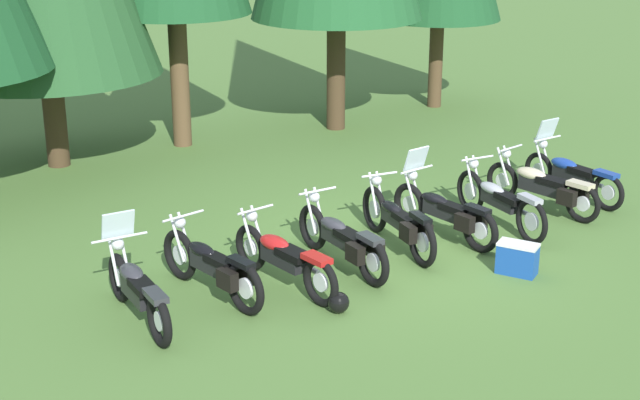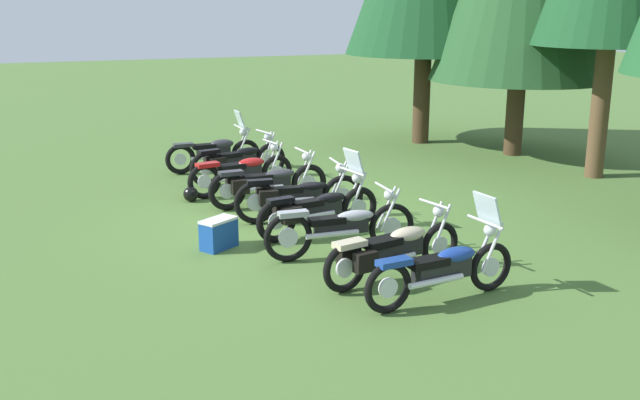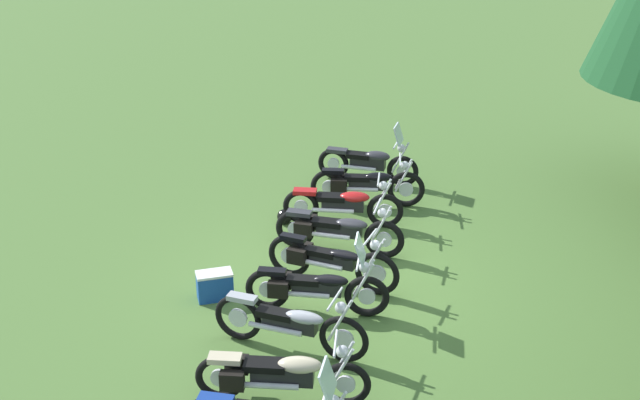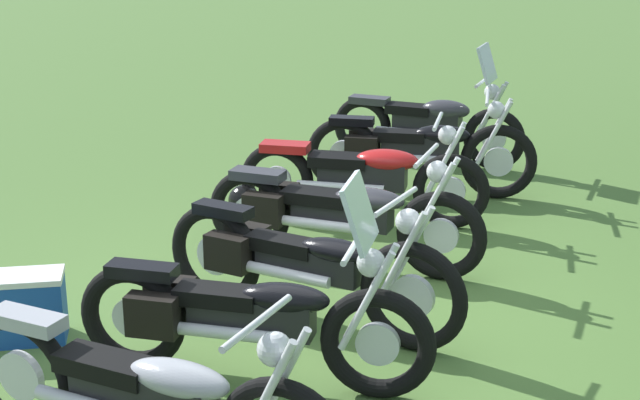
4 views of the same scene
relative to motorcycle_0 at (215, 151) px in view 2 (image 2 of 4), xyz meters
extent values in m
plane|color=#4C7033|center=(4.29, 0.35, -0.46)|extent=(80.00, 80.00, 0.00)
torus|color=black|center=(-0.01, 0.72, -0.12)|extent=(0.12, 0.68, 0.68)
cylinder|color=silver|center=(-0.01, 0.72, -0.12)|extent=(0.05, 0.26, 0.26)
torus|color=black|center=(0.01, -0.79, -0.12)|extent=(0.12, 0.68, 0.68)
cylinder|color=silver|center=(0.01, -0.79, -0.12)|extent=(0.05, 0.26, 0.26)
cube|color=black|center=(0.00, -0.03, 0.00)|extent=(0.23, 0.75, 0.27)
ellipsoid|color=#2D2D33|center=(-0.01, 0.17, 0.16)|extent=(0.28, 0.54, 0.21)
cube|color=black|center=(0.00, -0.24, 0.13)|extent=(0.26, 0.50, 0.10)
cube|color=#2D2D33|center=(0.01, -0.71, 0.19)|extent=(0.20, 0.44, 0.08)
cylinder|color=silver|center=(-0.09, 0.66, 0.17)|extent=(0.05, 0.34, 0.65)
cylinder|color=silver|center=(0.07, 0.66, 0.17)|extent=(0.05, 0.34, 0.65)
cylinder|color=silver|center=(-0.01, 0.58, 0.51)|extent=(0.77, 0.05, 0.04)
sphere|color=silver|center=(-0.01, 0.67, 0.39)|extent=(0.17, 0.17, 0.17)
cylinder|color=silver|center=(0.14, -0.20, -0.10)|extent=(0.09, 0.75, 0.08)
cube|color=silver|center=(-0.01, 0.60, 0.69)|extent=(0.44, 0.16, 0.39)
torus|color=black|center=(0.97, 0.99, -0.09)|extent=(0.27, 0.75, 0.75)
cylinder|color=silver|center=(0.97, 0.99, -0.09)|extent=(0.11, 0.29, 0.29)
torus|color=black|center=(1.31, -0.51, -0.09)|extent=(0.27, 0.75, 0.75)
cylinder|color=silver|center=(1.31, -0.51, -0.09)|extent=(0.11, 0.29, 0.29)
cube|color=black|center=(1.14, 0.24, 0.02)|extent=(0.35, 0.78, 0.24)
ellipsoid|color=black|center=(1.09, 0.45, 0.16)|extent=(0.34, 0.58, 0.18)
cube|color=black|center=(1.19, 0.04, 0.13)|extent=(0.32, 0.54, 0.10)
cube|color=black|center=(1.29, -0.43, 0.26)|extent=(0.26, 0.47, 0.08)
cylinder|color=silver|center=(0.92, 0.92, 0.21)|extent=(0.12, 0.34, 0.65)
cylinder|color=silver|center=(1.05, 0.95, 0.21)|extent=(0.12, 0.34, 0.65)
cylinder|color=silver|center=(1.00, 0.86, 0.55)|extent=(0.67, 0.18, 0.04)
sphere|color=silver|center=(0.98, 0.95, 0.43)|extent=(0.20, 0.20, 0.17)
cylinder|color=silver|center=(1.29, 0.10, -0.07)|extent=(0.25, 0.76, 0.08)
cube|color=black|center=(1.13, -0.34, 0.01)|extent=(0.21, 0.34, 0.26)
cube|color=black|center=(1.41, -0.28, 0.01)|extent=(0.21, 0.34, 0.26)
torus|color=black|center=(2.01, 0.80, -0.12)|extent=(0.23, 0.70, 0.69)
cylinder|color=silver|center=(2.01, 0.80, -0.12)|extent=(0.10, 0.27, 0.26)
torus|color=black|center=(2.30, -0.78, -0.12)|extent=(0.23, 0.70, 0.69)
cylinder|color=silver|center=(2.30, -0.78, -0.12)|extent=(0.10, 0.27, 0.26)
cube|color=black|center=(2.15, 0.01, -0.01)|extent=(0.38, 0.83, 0.24)
ellipsoid|color=#B21919|center=(2.11, 0.23, 0.14)|extent=(0.40, 0.61, 0.19)
cube|color=black|center=(2.19, -0.20, 0.11)|extent=(0.37, 0.57, 0.10)
cube|color=#B21919|center=(2.28, -0.70, 0.21)|extent=(0.30, 0.47, 0.08)
cylinder|color=silver|center=(1.93, 0.73, 0.18)|extent=(0.10, 0.34, 0.65)
cylinder|color=silver|center=(2.11, 0.76, 0.18)|extent=(0.10, 0.34, 0.65)
cylinder|color=silver|center=(2.03, 0.67, 0.52)|extent=(0.62, 0.15, 0.04)
sphere|color=silver|center=(2.02, 0.76, 0.40)|extent=(0.20, 0.20, 0.17)
cylinder|color=silver|center=(2.33, -0.13, -0.10)|extent=(0.22, 0.80, 0.08)
torus|color=black|center=(3.19, 1.06, -0.10)|extent=(0.15, 0.73, 0.72)
cylinder|color=silver|center=(3.19, 1.06, -0.10)|extent=(0.06, 0.27, 0.27)
torus|color=black|center=(3.27, -0.57, -0.10)|extent=(0.15, 0.73, 0.72)
cylinder|color=silver|center=(3.27, -0.57, -0.10)|extent=(0.06, 0.27, 0.27)
cube|color=black|center=(3.23, 0.24, 0.00)|extent=(0.25, 0.82, 0.22)
ellipsoid|color=#2D2D33|center=(3.22, 0.47, 0.13)|extent=(0.30, 0.59, 0.17)
cube|color=black|center=(3.24, 0.02, 0.10)|extent=(0.28, 0.55, 0.10)
cube|color=#2D2D33|center=(3.26, -0.49, 0.23)|extent=(0.22, 0.45, 0.08)
cylinder|color=silver|center=(3.11, 0.99, 0.20)|extent=(0.06, 0.34, 0.65)
cylinder|color=silver|center=(3.28, 1.00, 0.20)|extent=(0.06, 0.34, 0.65)
cylinder|color=silver|center=(3.20, 0.92, 0.53)|extent=(0.65, 0.07, 0.04)
sphere|color=silver|center=(3.19, 1.01, 0.41)|extent=(0.18, 0.18, 0.17)
cylinder|color=silver|center=(3.37, 0.07, -0.08)|extent=(0.12, 0.81, 0.08)
cube|color=black|center=(3.09, -0.38, 0.00)|extent=(0.15, 0.33, 0.26)
cube|color=black|center=(3.43, -0.36, 0.00)|extent=(0.15, 0.33, 0.26)
torus|color=black|center=(4.44, 1.23, -0.08)|extent=(0.18, 0.77, 0.76)
cylinder|color=silver|center=(4.44, 1.23, -0.08)|extent=(0.08, 0.30, 0.30)
torus|color=black|center=(4.28, -0.33, -0.08)|extent=(0.18, 0.77, 0.76)
cylinder|color=silver|center=(4.28, -0.33, -0.08)|extent=(0.08, 0.30, 0.30)
cube|color=black|center=(4.36, 0.45, 0.01)|extent=(0.25, 0.79, 0.21)
ellipsoid|color=black|center=(4.38, 0.66, 0.14)|extent=(0.27, 0.57, 0.16)
cube|color=black|center=(4.34, 0.23, 0.11)|extent=(0.25, 0.53, 0.10)
cube|color=black|center=(4.29, -0.26, 0.28)|extent=(0.20, 0.45, 0.08)
cylinder|color=silver|center=(4.37, 1.17, 0.22)|extent=(0.08, 0.34, 0.65)
cylinder|color=silver|center=(4.50, 1.16, 0.22)|extent=(0.08, 0.34, 0.65)
cylinder|color=silver|center=(4.43, 1.09, 0.55)|extent=(0.63, 0.10, 0.04)
sphere|color=silver|center=(4.44, 1.18, 0.43)|extent=(0.19, 0.19, 0.17)
cylinder|color=silver|center=(4.45, 0.26, -0.06)|extent=(0.16, 0.78, 0.08)
cube|color=black|center=(4.17, -0.12, 0.02)|extent=(0.17, 0.33, 0.26)
cube|color=black|center=(4.44, -0.15, 0.02)|extent=(0.17, 0.33, 0.26)
torus|color=black|center=(5.13, 1.23, -0.11)|extent=(0.23, 0.72, 0.71)
cylinder|color=silver|center=(5.13, 1.23, -0.11)|extent=(0.09, 0.27, 0.27)
torus|color=black|center=(5.38, -0.33, -0.11)|extent=(0.23, 0.72, 0.71)
cylinder|color=silver|center=(5.38, -0.33, -0.11)|extent=(0.09, 0.27, 0.27)
cube|color=black|center=(5.26, 0.45, -0.01)|extent=(0.31, 0.80, 0.23)
ellipsoid|color=black|center=(5.22, 0.66, 0.13)|extent=(0.32, 0.58, 0.18)
cube|color=black|center=(5.29, 0.24, 0.10)|extent=(0.29, 0.55, 0.10)
cube|color=black|center=(5.37, -0.25, 0.22)|extent=(0.24, 0.46, 0.08)
cylinder|color=silver|center=(5.07, 1.16, 0.19)|extent=(0.10, 0.34, 0.65)
cylinder|color=silver|center=(5.21, 1.18, 0.19)|extent=(0.10, 0.34, 0.65)
cylinder|color=silver|center=(5.15, 1.09, 0.53)|extent=(0.69, 0.15, 0.04)
sphere|color=silver|center=(5.14, 1.18, 0.41)|extent=(0.20, 0.20, 0.17)
cylinder|color=silver|center=(5.40, 0.30, -0.09)|extent=(0.20, 0.78, 0.08)
cube|color=silver|center=(5.15, 1.11, 0.71)|extent=(0.46, 0.22, 0.39)
cube|color=black|center=(5.21, -0.15, -0.01)|extent=(0.19, 0.34, 0.26)
cube|color=black|center=(5.49, -0.10, -0.01)|extent=(0.19, 0.34, 0.26)
torus|color=black|center=(6.39, 1.20, -0.09)|extent=(0.13, 0.75, 0.74)
cylinder|color=silver|center=(6.39, 1.20, -0.09)|extent=(0.06, 0.29, 0.29)
torus|color=black|center=(6.30, -0.45, -0.09)|extent=(0.13, 0.75, 0.74)
cylinder|color=silver|center=(6.30, -0.45, -0.09)|extent=(0.06, 0.29, 0.29)
cube|color=black|center=(6.34, 0.38, 0.01)|extent=(0.23, 0.83, 0.22)
ellipsoid|color=#9EA0A8|center=(6.36, 0.60, 0.14)|extent=(0.27, 0.59, 0.17)
cube|color=black|center=(6.33, 0.15, 0.11)|extent=(0.25, 0.56, 0.10)
cube|color=#9EA0A8|center=(6.31, -0.37, 0.26)|extent=(0.20, 0.45, 0.08)
cylinder|color=silver|center=(6.31, 1.14, 0.21)|extent=(0.06, 0.34, 0.65)
cylinder|color=silver|center=(6.45, 1.14, 0.21)|extent=(0.06, 0.34, 0.65)
cylinder|color=silver|center=(6.38, 1.06, 0.54)|extent=(0.64, 0.07, 0.04)
sphere|color=silver|center=(6.38, 1.15, 0.42)|extent=(0.18, 0.18, 0.17)
cylinder|color=silver|center=(6.45, 0.19, -0.07)|extent=(0.12, 0.82, 0.08)
torus|color=black|center=(7.34, 1.49, -0.13)|extent=(0.24, 0.68, 0.67)
cylinder|color=silver|center=(7.34, 1.49, -0.13)|extent=(0.10, 0.26, 0.26)
torus|color=black|center=(7.69, -0.15, -0.13)|extent=(0.24, 0.68, 0.67)
cylinder|color=silver|center=(7.69, -0.15, -0.13)|extent=(0.10, 0.26, 0.26)
cube|color=black|center=(7.51, 0.67, -0.01)|extent=(0.40, 0.86, 0.26)
ellipsoid|color=beige|center=(7.46, 0.90, 0.15)|extent=(0.41, 0.64, 0.20)
cube|color=black|center=(7.56, 0.44, 0.12)|extent=(0.38, 0.60, 0.10)
cube|color=beige|center=(7.67, -0.07, 0.19)|extent=(0.30, 0.47, 0.08)
cylinder|color=silver|center=(7.26, 1.41, 0.17)|extent=(0.11, 0.34, 0.65)
cylinder|color=silver|center=(7.43, 1.45, 0.17)|extent=(0.11, 0.34, 0.65)
cylinder|color=silver|center=(7.36, 1.35, 0.51)|extent=(0.60, 0.16, 0.04)
sphere|color=silver|center=(7.35, 1.44, 0.39)|extent=(0.20, 0.20, 0.17)
cylinder|color=silver|center=(7.69, 0.52, -0.11)|extent=(0.25, 0.83, 0.08)
cube|color=black|center=(7.47, 0.01, -0.03)|extent=(0.20, 0.34, 0.26)
cube|color=black|center=(7.83, 0.08, -0.03)|extent=(0.20, 0.34, 0.26)
torus|color=black|center=(8.35, 1.66, -0.13)|extent=(0.16, 0.67, 0.66)
cylinder|color=silver|center=(8.35, 1.66, -0.13)|extent=(0.07, 0.26, 0.26)
torus|color=black|center=(8.50, 0.07, -0.13)|extent=(0.16, 0.67, 0.66)
cylinder|color=silver|center=(8.50, 0.07, -0.13)|extent=(0.07, 0.26, 0.26)
cube|color=black|center=(8.43, 0.87, -0.02)|extent=(0.29, 0.81, 0.25)
ellipsoid|color=navy|center=(8.41, 1.08, 0.13)|extent=(0.32, 0.58, 0.19)
cube|color=black|center=(8.45, 0.65, 0.10)|extent=(0.30, 0.55, 0.10)
cube|color=navy|center=(8.50, 0.15, 0.18)|extent=(0.24, 0.46, 0.08)
cylinder|color=silver|center=(8.28, 1.59, 0.17)|extent=(0.08, 0.34, 0.65)
cylinder|color=silver|center=(8.43, 1.61, 0.17)|extent=(0.08, 0.34, 0.65)
cylinder|color=silver|center=(8.36, 1.52, 0.50)|extent=(0.69, 0.10, 0.04)
sphere|color=silver|center=(8.35, 1.61, 0.38)|extent=(0.19, 0.19, 0.17)
cylinder|color=silver|center=(8.58, 0.70, -0.11)|extent=(0.16, 0.79, 0.08)
cube|color=silver|center=(8.36, 1.54, 0.68)|extent=(0.45, 0.19, 0.39)
cylinder|color=#42301E|center=(-1.45, 6.09, 0.73)|extent=(0.45, 0.45, 2.39)
cylinder|color=#42301E|center=(0.88, 7.43, 0.47)|extent=(0.44, 0.44, 1.87)
cylinder|color=brown|center=(3.60, 7.61, 0.95)|extent=(0.39, 0.39, 2.83)
cube|color=#19479E|center=(5.33, -1.25, -0.24)|extent=(0.56, 0.64, 0.44)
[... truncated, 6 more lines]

